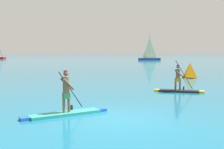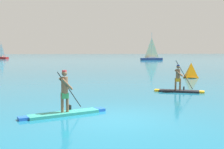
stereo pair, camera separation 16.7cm
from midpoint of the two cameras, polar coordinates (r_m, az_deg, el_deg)
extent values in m
plane|color=#196B8C|center=(10.42, 1.30, -8.97)|extent=(440.00, 440.00, 0.00)
cube|color=teal|center=(11.08, -9.37, -7.91)|extent=(2.81, 1.44, 0.11)
cube|color=blue|center=(11.70, -2.17, -7.16)|extent=(0.46, 0.50, 0.11)
cube|color=blue|center=(10.65, -17.33, -8.59)|extent=(0.44, 0.45, 0.11)
cylinder|color=brown|center=(11.04, -8.71, -5.68)|extent=(0.11, 0.11, 0.74)
cylinder|color=brown|center=(10.97, -9.71, -5.76)|extent=(0.11, 0.11, 0.74)
cube|color=#338C4C|center=(10.96, -9.23, -4.27)|extent=(0.32, 0.29, 0.22)
cylinder|color=brown|center=(10.90, -9.26, -2.15)|extent=(0.26, 0.26, 0.64)
sphere|color=brown|center=(10.86, -9.29, 0.23)|extent=(0.21, 0.21, 0.21)
cylinder|color=red|center=(10.85, -9.30, 0.73)|extent=(0.18, 0.18, 0.06)
cylinder|color=brown|center=(11.06, -9.30, -1.80)|extent=(0.45, 0.23, 0.50)
cylinder|color=brown|center=(10.77, -8.72, -1.96)|extent=(0.45, 0.23, 0.50)
cylinder|color=black|center=(11.43, -8.31, -3.11)|extent=(0.97, 0.37, 1.51)
cube|color=black|center=(11.56, -8.26, -6.97)|extent=(0.14, 0.22, 0.32)
cube|color=black|center=(17.45, 13.81, -3.31)|extent=(2.38, 1.65, 0.11)
cube|color=yellow|center=(17.45, 18.17, -3.41)|extent=(0.47, 0.53, 0.11)
cube|color=yellow|center=(17.54, 9.47, -3.20)|extent=(0.44, 0.47, 0.11)
cylinder|color=brown|center=(17.39, 14.03, -1.96)|extent=(0.11, 0.11, 0.72)
cylinder|color=brown|center=(17.40, 13.15, -1.94)|extent=(0.11, 0.11, 0.72)
cube|color=orange|center=(17.37, 13.61, -1.06)|extent=(0.33, 0.32, 0.22)
cylinder|color=brown|center=(17.33, 13.63, 0.15)|extent=(0.26, 0.26, 0.56)
sphere|color=brown|center=(17.31, 13.66, 1.52)|extent=(0.21, 0.21, 0.21)
cylinder|color=navy|center=(17.30, 13.66, 1.84)|extent=(0.18, 0.18, 0.06)
cylinder|color=brown|center=(17.48, 13.82, 0.34)|extent=(0.48, 0.32, 0.45)
cylinder|color=brown|center=(17.18, 13.78, 0.26)|extent=(0.48, 0.32, 0.45)
cylinder|color=black|center=(17.75, 14.81, -0.03)|extent=(0.95, 0.54, 1.78)
cube|color=black|center=(17.84, 14.75, -2.91)|extent=(0.16, 0.21, 0.32)
pyramid|color=orange|center=(26.85, 16.04, 0.85)|extent=(1.57, 1.57, 1.42)
torus|color=#915407|center=(26.90, 16.01, -0.53)|extent=(1.39, 1.39, 0.12)
cube|color=#A51E1E|center=(94.01, -21.63, 3.17)|extent=(4.58, 3.69, 0.62)
cylinder|color=#B2B2B7|center=(93.98, -21.69, 4.86)|extent=(0.12, 0.12, 4.92)
pyramid|color=white|center=(93.98, -21.68, 4.68)|extent=(1.90, 1.07, 4.16)
cube|color=silver|center=(94.00, -21.64, 3.47)|extent=(1.89, 1.68, 0.37)
cube|color=navy|center=(76.89, 8.16, 3.15)|extent=(6.07, 1.76, 0.60)
cylinder|color=#B2B2B7|center=(76.87, 8.20, 5.96)|extent=(0.12, 0.12, 6.94)
pyramid|color=beige|center=(76.86, 8.19, 5.48)|extent=(2.67, 0.60, 5.46)
cube|color=silver|center=(76.88, 8.17, 3.51)|extent=(2.21, 1.12, 0.36)
camera|label=1|loc=(0.08, -89.73, 0.02)|focal=44.67mm
camera|label=2|loc=(0.08, 90.27, -0.02)|focal=44.67mm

